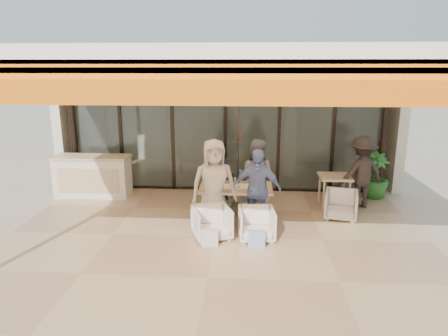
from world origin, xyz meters
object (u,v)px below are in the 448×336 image
object	(u,v)px
host_counter	(93,176)
chair_far_left	(219,190)
dining_table	(236,189)
side_table	(335,180)
chair_far_right	(255,193)
chair_near_left	(212,221)
standing_woman	(361,173)
diner_grey	(256,177)
potted_palm	(375,175)
diner_cream	(214,185)
side_chair	(341,203)
chair_near_right	(257,223)
diner_periwinkle	(257,190)
diner_navy	(218,179)

from	to	relation	value
host_counter	chair_far_left	world-z (taller)	host_counter
dining_table	side_table	distance (m)	2.44
chair_far_left	chair_far_right	xyz separation A→B (m)	(0.84, 0.00, -0.05)
host_counter	chair_near_left	world-z (taller)	host_counter
standing_woman	dining_table	bearing A→B (deg)	-2.23
diner_grey	potted_palm	distance (m)	3.17
standing_woman	diner_grey	bearing A→B (deg)	-9.11
dining_table	chair_far_right	size ratio (longest dim) A/B	2.57
host_counter	dining_table	world-z (taller)	host_counter
chair_far_right	diner_grey	xyz separation A→B (m)	(0.00, -0.50, 0.55)
dining_table	chair_far_left	world-z (taller)	dining_table
diner_grey	side_table	world-z (taller)	diner_grey
host_counter	diner_cream	size ratio (longest dim) A/B	1.02
side_chair	standing_woman	bearing A→B (deg)	64.33
chair_far_left	side_table	world-z (taller)	side_table
side_chair	standing_woman	distance (m)	1.02
dining_table	side_chair	xyz separation A→B (m)	(2.24, 0.22, -0.35)
dining_table	side_table	world-z (taller)	dining_table
diner_cream	potted_palm	size ratio (longest dim) A/B	1.55
chair_near_right	chair_far_right	bearing A→B (deg)	84.74
chair_far_left	side_chair	distance (m)	2.75
side_chair	standing_woman	size ratio (longest dim) A/B	0.40
chair_near_left	side_chair	bearing A→B (deg)	4.00
dining_table	diner_cream	world-z (taller)	diner_cream
dining_table	diner_grey	world-z (taller)	diner_grey
diner_cream	standing_woman	size ratio (longest dim) A/B	1.08
side_chair	side_table	bearing A→B (deg)	103.39
host_counter	diner_grey	bearing A→B (deg)	-12.54
chair_near_right	potted_palm	distance (m)	3.92
host_counter	chair_near_right	distance (m)	4.63
chair_far_left	chair_near_left	size ratio (longest dim) A/B	1.01
diner_periwinkle	standing_woman	size ratio (longest dim) A/B	0.98
diner_navy	chair_far_left	bearing A→B (deg)	-102.69
standing_woman	potted_palm	size ratio (longest dim) A/B	1.43
chair_near_left	diner_grey	bearing A→B (deg)	39.10
chair_near_left	potted_palm	size ratio (longest dim) A/B	0.59
host_counter	standing_woman	world-z (taller)	standing_woman
chair_near_right	standing_woman	world-z (taller)	standing_woman
diner_grey	potted_palm	xyz separation A→B (m)	(2.92, 1.20, -0.25)
standing_woman	diner_cream	bearing A→B (deg)	2.78
host_counter	diner_navy	size ratio (longest dim) A/B	1.19
chair_far_left	diner_grey	world-z (taller)	diner_grey
diner_grey	chair_near_right	bearing A→B (deg)	109.23
standing_woman	chair_far_left	bearing A→B (deg)	-20.85
diner_periwinkle	standing_woman	distance (m)	2.74
potted_palm	standing_woman	bearing A→B (deg)	-126.84
chair_far_left	standing_woman	distance (m)	3.25
chair_far_left	diner_grey	size ratio (longest dim) A/B	0.41
diner_grey	diner_periwinkle	size ratio (longest dim) A/B	1.02
diner_grey	potted_palm	size ratio (longest dim) A/B	1.43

